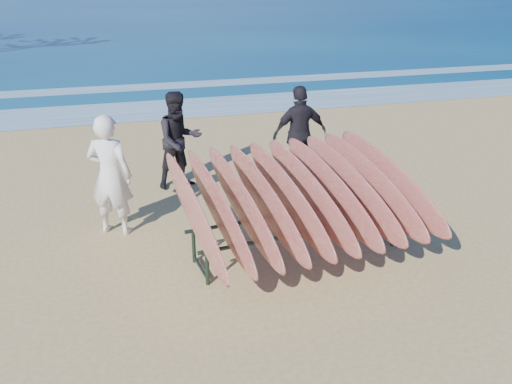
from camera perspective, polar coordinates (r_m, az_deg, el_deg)
The scene contains 8 objects.
ground at distance 7.55m, azimuth 1.68°, elevation -8.93°, with size 120.00×120.00×0.00m, color tan.
ocean at distance 61.29m, azimuth -14.78°, elevation 18.16°, with size 160.00×160.00×0.00m, color navy.
foam_near at distance 16.72m, azimuth -8.78°, elevation 8.67°, with size 160.00×160.00×0.00m, color white.
foam_far at distance 20.12m, azimuth -10.15°, elevation 10.91°, with size 160.00×160.00×0.00m, color white.
surfboard_rack at distance 7.74m, azimuth 4.47°, elevation -0.28°, with size 3.48×3.34×1.57m.
person_white at distance 8.67m, azimuth -15.12°, elevation 1.69°, with size 0.71×0.46×1.94m, color silver.
person_dark_a at distance 10.37m, azimuth -8.08°, elevation 5.41°, with size 0.90×0.70×1.85m, color black.
person_dark_b at distance 10.66m, azimuth 4.64°, elevation 6.13°, with size 1.10×0.46×1.88m, color black.
Camera 1 is at (-1.98, -6.13, 3.94)m, focal length 38.00 mm.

